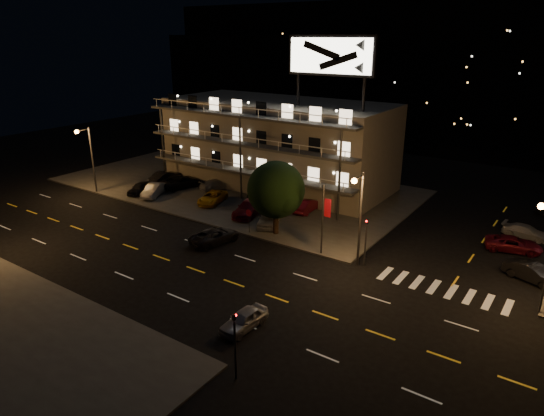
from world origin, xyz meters
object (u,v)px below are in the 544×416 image
Objects in this scene: lot_car_4 at (268,218)px; road_car_west at (215,236)px; lot_car_2 at (212,198)px; lot_car_7 at (216,184)px; road_car_east at (244,320)px; tree at (276,191)px; side_car_0 at (533,273)px.

lot_car_4 is 6.34m from road_car_west.
lot_car_2 is 10.89m from road_car_west.
lot_car_7 is 30.16m from road_car_east.
tree is 1.89× the size of road_car_east.
lot_car_7 reaches higher than road_car_east.
side_car_0 is at bearing -150.25° from road_car_west.
road_car_west is at bearing 141.79° from road_car_east.
road_car_west is at bearing 146.55° from lot_car_7.
road_car_east is at bearing -63.21° from tree.
lot_car_7 is at bearing 151.89° from tree.
tree reaches higher than lot_car_7.
lot_car_2 is at bearing -36.12° from road_car_west.
lot_car_2 is at bearing 143.14° from lot_car_4.
tree is 1.68× the size of lot_car_7.
tree is 11.85m from lot_car_2.
side_car_0 is 26.52m from road_car_west.
lot_car_4 is 23.56m from side_car_0.
lot_car_2 is at bearing 111.51° from side_car_0.
tree reaches higher than lot_car_4.
tree is 1.45× the size of road_car_west.
side_car_0 is at bearing 54.09° from road_car_east.
lot_car_4 is at bearing 169.43° from lot_car_7.
lot_car_4 is at bearing -94.40° from road_car_west.
lot_car_7 is (-3.02, 4.16, -0.03)m from lot_car_2.
road_car_east is (18.01, -17.46, -0.15)m from lot_car_2.
side_car_0 is 1.16× the size of road_car_east.
tree is 1.54× the size of lot_car_2.
lot_car_7 is at bearing 110.04° from lot_car_2.
road_car_west is at bearing -130.66° from lot_car_4.
lot_car_7 is 35.75m from side_car_0.
side_car_0 is at bearing -170.02° from lot_car_7.
lot_car_7 is at bearing 137.52° from road_car_east.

